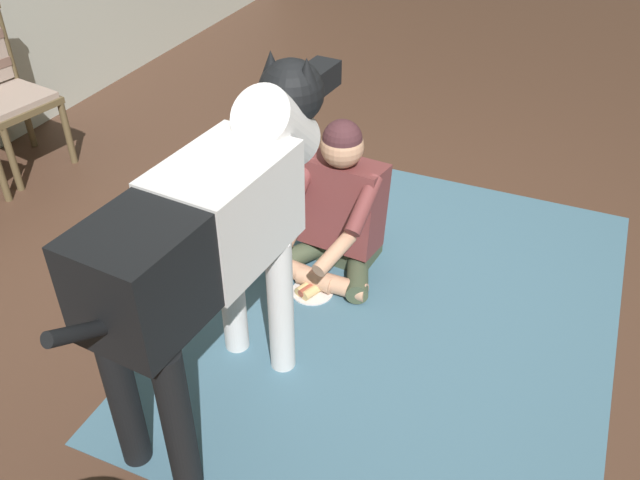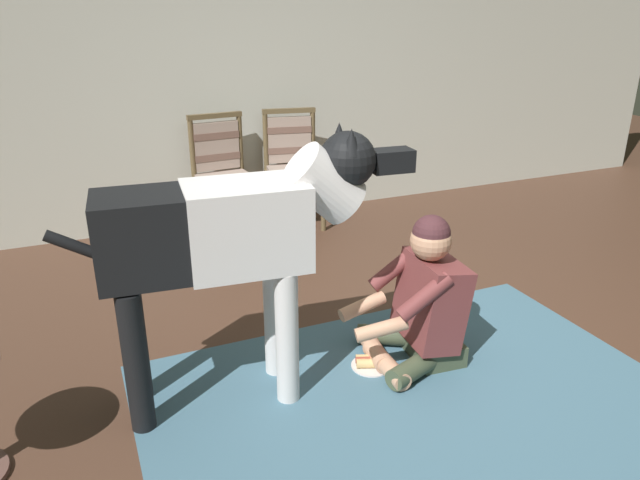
# 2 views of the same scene
# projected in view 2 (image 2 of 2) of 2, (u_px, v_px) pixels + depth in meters

# --- Properties ---
(ground_plane) EXTENTS (15.54, 15.54, 0.00)m
(ground_plane) POSITION_uv_depth(u_px,v_px,m) (452.00, 380.00, 3.00)
(ground_plane) COLOR #4D3224
(back_wall) EXTENTS (8.98, 0.10, 2.60)m
(back_wall) POSITION_uv_depth(u_px,v_px,m) (264.00, 68.00, 5.01)
(back_wall) COLOR beige
(back_wall) RESTS_ON ground
(area_rug) EXTENTS (2.56, 1.95, 0.01)m
(area_rug) POSITION_uv_depth(u_px,v_px,m) (428.00, 414.00, 2.74)
(area_rug) COLOR #446A7E
(area_rug) RESTS_ON ground
(dining_chair_left_of_pair) EXTENTS (0.50, 0.50, 0.98)m
(dining_chair_left_of_pair) POSITION_uv_depth(u_px,v_px,m) (223.00, 169.00, 4.83)
(dining_chair_left_of_pair) COLOR brown
(dining_chair_left_of_pair) RESTS_ON ground
(dining_chair_right_of_pair) EXTENTS (0.53, 0.53, 0.98)m
(dining_chair_right_of_pair) POSITION_uv_depth(u_px,v_px,m) (292.00, 162.00, 5.06)
(dining_chair_right_of_pair) COLOR brown
(dining_chair_right_of_pair) RESTS_ON ground
(person_sitting_on_floor) EXTENTS (0.65, 0.58, 0.82)m
(person_sitting_on_floor) POSITION_uv_depth(u_px,v_px,m) (422.00, 303.00, 3.07)
(person_sitting_on_floor) COLOR #444F38
(person_sitting_on_floor) RESTS_ON ground
(large_dog) EXTENTS (1.63, 0.42, 1.29)m
(large_dog) POSITION_uv_depth(u_px,v_px,m) (233.00, 236.00, 2.61)
(large_dog) COLOR silver
(large_dog) RESTS_ON ground
(hot_dog_on_plate) EXTENTS (0.21, 0.21, 0.06)m
(hot_dog_on_plate) POSITION_uv_depth(u_px,v_px,m) (371.00, 363.00, 3.10)
(hot_dog_on_plate) COLOR silver
(hot_dog_on_plate) RESTS_ON ground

